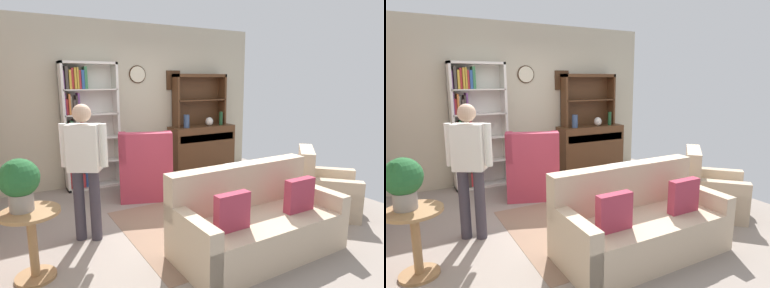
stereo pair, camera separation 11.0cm
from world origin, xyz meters
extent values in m
cube|color=gray|center=(0.00, 0.00, -0.01)|extent=(5.40, 4.60, 0.02)
cube|color=#BCB299|center=(0.00, 2.13, 1.40)|extent=(5.00, 0.06, 2.80)
cylinder|color=beige|center=(0.06, 2.08, 1.91)|extent=(0.28, 0.03, 0.28)
torus|color=#382314|center=(0.06, 2.08, 1.91)|extent=(0.31, 0.02, 0.31)
cube|color=#422816|center=(0.77, 2.08, 1.80)|extent=(0.28, 0.03, 0.36)
cube|color=#846651|center=(0.20, -0.30, 0.00)|extent=(2.36, 1.94, 0.01)
cube|color=silver|center=(-1.27, 1.93, 1.05)|extent=(0.04, 0.30, 2.10)
cube|color=silver|center=(-0.41, 1.93, 1.05)|extent=(0.04, 0.30, 2.10)
cube|color=silver|center=(-0.84, 1.93, 2.08)|extent=(0.90, 0.30, 0.04)
cube|color=silver|center=(-0.84, 1.93, 0.02)|extent=(0.90, 0.30, 0.04)
cube|color=silver|center=(-0.84, 2.07, 1.05)|extent=(0.90, 0.01, 2.10)
cube|color=silver|center=(-0.84, 1.93, 0.44)|extent=(0.86, 0.30, 0.02)
cube|color=#B22D33|center=(-1.23, 1.91, 0.23)|extent=(0.04, 0.13, 0.36)
cube|color=#337247|center=(-1.18, 1.91, 0.22)|extent=(0.03, 0.15, 0.34)
cube|color=gold|center=(-1.14, 1.91, 0.21)|extent=(0.03, 0.15, 0.31)
cube|color=gray|center=(-1.11, 1.91, 0.22)|extent=(0.02, 0.21, 0.34)
cube|color=#3F3833|center=(-1.07, 1.91, 0.19)|extent=(0.04, 0.23, 0.28)
cube|color=#B22D33|center=(-1.03, 1.91, 0.16)|extent=(0.04, 0.21, 0.22)
cube|color=#284C8C|center=(-0.98, 1.91, 0.22)|extent=(0.04, 0.18, 0.34)
cube|color=#284C8C|center=(-0.94, 1.91, 0.18)|extent=(0.02, 0.15, 0.26)
cube|color=silver|center=(-0.84, 1.93, 0.85)|extent=(0.86, 0.30, 0.02)
cube|color=#3F3833|center=(-1.23, 1.91, 0.62)|extent=(0.03, 0.13, 0.33)
cube|color=#284C8C|center=(-1.20, 1.91, 0.60)|extent=(0.04, 0.14, 0.29)
cube|color=#CC7233|center=(-1.15, 1.91, 0.60)|extent=(0.02, 0.21, 0.30)
cube|color=#CC7233|center=(-1.12, 1.91, 0.61)|extent=(0.03, 0.13, 0.31)
cube|color=gray|center=(-1.09, 1.91, 0.58)|extent=(0.03, 0.13, 0.24)
cube|color=gray|center=(-1.05, 1.91, 0.57)|extent=(0.04, 0.20, 0.23)
cube|color=gold|center=(-1.00, 1.91, 0.62)|extent=(0.04, 0.15, 0.34)
cube|color=silver|center=(-0.84, 1.93, 1.25)|extent=(0.86, 0.30, 0.02)
cube|color=#337247|center=(-1.23, 1.91, 1.00)|extent=(0.03, 0.10, 0.29)
cube|color=#B22D33|center=(-1.20, 1.91, 0.99)|extent=(0.04, 0.23, 0.27)
cube|color=#337247|center=(-1.16, 1.91, 1.01)|extent=(0.04, 0.16, 0.30)
cube|color=#3F3833|center=(-1.12, 1.91, 1.02)|extent=(0.02, 0.23, 0.32)
cube|color=gray|center=(-1.08, 1.91, 1.03)|extent=(0.04, 0.21, 0.34)
cube|color=#B22D33|center=(-1.03, 1.91, 0.97)|extent=(0.04, 0.11, 0.23)
cube|color=#B22D33|center=(-0.99, 1.91, 1.00)|extent=(0.03, 0.11, 0.29)
cube|color=silver|center=(-0.84, 1.93, 1.66)|extent=(0.86, 0.30, 0.02)
cube|color=#723F7F|center=(-1.24, 1.91, 1.44)|extent=(0.02, 0.14, 0.36)
cube|color=#B22D33|center=(-1.20, 1.91, 1.39)|extent=(0.03, 0.10, 0.25)
cube|color=#CC7233|center=(-1.17, 1.91, 1.43)|extent=(0.03, 0.18, 0.33)
cube|color=gray|center=(-1.14, 1.91, 1.41)|extent=(0.02, 0.14, 0.30)
cube|color=#3F3833|center=(-1.10, 1.91, 1.38)|extent=(0.04, 0.23, 0.24)
cube|color=#3F3833|center=(-1.06, 1.91, 1.41)|extent=(0.02, 0.23, 0.30)
cube|color=#723F7F|center=(-1.03, 1.91, 1.43)|extent=(0.03, 0.21, 0.34)
cube|color=#723F7F|center=(-1.23, 1.91, 1.81)|extent=(0.03, 0.15, 0.29)
cube|color=#3F3833|center=(-1.19, 1.91, 1.84)|extent=(0.04, 0.21, 0.35)
cube|color=gold|center=(-1.14, 1.91, 1.82)|extent=(0.03, 0.22, 0.30)
cube|color=#B22D33|center=(-1.10, 1.91, 1.83)|extent=(0.03, 0.11, 0.33)
cube|color=gold|center=(-1.06, 1.91, 1.83)|extent=(0.03, 0.15, 0.33)
cube|color=gold|center=(-1.02, 1.91, 1.84)|extent=(0.03, 0.17, 0.34)
cube|color=#B22D33|center=(-0.99, 1.91, 1.81)|extent=(0.03, 0.17, 0.30)
cube|color=#284C8C|center=(-0.95, 1.91, 1.82)|extent=(0.04, 0.21, 0.30)
cube|color=#337247|center=(-0.90, 1.91, 1.84)|extent=(0.04, 0.20, 0.35)
cube|color=#4C2D19|center=(1.28, 1.86, 0.51)|extent=(1.30, 0.45, 0.82)
cube|color=#4C2D19|center=(0.68, 1.69, 0.05)|extent=(0.06, 0.06, 0.10)
cube|color=#4C2D19|center=(1.88, 1.69, 0.05)|extent=(0.06, 0.06, 0.10)
cube|color=#4C2D19|center=(0.68, 2.04, 0.05)|extent=(0.06, 0.06, 0.10)
cube|color=#4C2D19|center=(1.88, 2.04, 0.05)|extent=(0.06, 0.06, 0.10)
cube|color=#3D2414|center=(1.28, 1.64, 0.71)|extent=(1.20, 0.01, 0.14)
cube|color=#4C2D19|center=(0.75, 1.94, 1.42)|extent=(0.04, 0.26, 1.00)
cube|color=#4C2D19|center=(1.81, 1.94, 1.42)|extent=(0.04, 0.26, 1.00)
cube|color=#4C2D19|center=(1.28, 1.94, 1.89)|extent=(1.10, 0.26, 0.06)
cube|color=#4C2D19|center=(1.28, 1.94, 1.42)|extent=(1.06, 0.26, 0.02)
cube|color=#4C2D19|center=(1.28, 2.06, 1.42)|extent=(1.10, 0.01, 1.00)
cylinder|color=#33476B|center=(0.89, 1.78, 1.04)|extent=(0.11, 0.11, 0.24)
ellipsoid|color=beige|center=(1.41, 1.79, 1.01)|extent=(0.15, 0.15, 0.17)
cylinder|color=#194223|center=(1.67, 1.77, 1.05)|extent=(0.07, 0.07, 0.27)
cube|color=#C6AD8E|center=(0.12, -1.18, 0.21)|extent=(1.81, 0.87, 0.42)
cube|color=#C6AD8E|center=(0.11, -0.85, 0.66)|extent=(1.80, 0.22, 0.48)
cube|color=#C6AD8E|center=(-0.71, -1.18, 0.30)|extent=(0.15, 0.85, 0.60)
cube|color=#C6AD8E|center=(0.95, -1.17, 0.30)|extent=(0.15, 0.85, 0.60)
cube|color=#A33347|center=(-0.33, -1.30, 0.60)|extent=(0.36, 0.10, 0.36)
cube|color=#A33347|center=(0.57, -1.29, 0.60)|extent=(0.36, 0.10, 0.36)
cube|color=white|center=(0.11, -0.85, 0.90)|extent=(0.36, 0.18, 0.00)
cube|color=#C6AD8E|center=(1.69, -0.79, 0.20)|extent=(1.08, 1.08, 0.40)
cube|color=#C6AD8E|center=(1.48, -0.58, 0.64)|extent=(0.66, 0.65, 0.48)
cube|color=#C6AD8E|center=(1.47, -1.01, 0.28)|extent=(0.64, 0.66, 0.55)
cube|color=#C6AD8E|center=(1.90, -0.58, 0.28)|extent=(0.64, 0.66, 0.55)
cube|color=#A33347|center=(-0.22, 1.12, 0.21)|extent=(1.01, 1.02, 0.42)
cube|color=#A33347|center=(-0.32, 0.84, 0.74)|extent=(0.80, 0.45, 0.63)
cube|color=#A33347|center=(0.01, 0.76, 0.83)|extent=(0.19, 0.30, 0.44)
cube|color=#A33347|center=(-0.63, 0.99, 0.83)|extent=(0.19, 0.30, 0.44)
cylinder|color=#997047|center=(-1.98, -0.50, 0.65)|extent=(0.52, 0.52, 0.03)
cylinder|color=#997047|center=(-1.98, -0.50, 0.32)|extent=(0.08, 0.08, 0.63)
cylinder|color=#997047|center=(-1.98, -0.50, 0.01)|extent=(0.36, 0.36, 0.03)
cylinder|color=gray|center=(-2.04, -0.46, 0.74)|extent=(0.20, 0.20, 0.16)
sphere|color=#235B2D|center=(-2.04, -0.46, 0.97)|extent=(0.35, 0.35, 0.35)
ellipsoid|color=#235B2D|center=(-2.11, -0.56, 1.01)|extent=(0.10, 0.06, 0.24)
ellipsoid|color=#235B2D|center=(-2.07, -0.58, 1.01)|extent=(0.10, 0.06, 0.24)
cylinder|color=#38333D|center=(-1.45, 0.08, 0.41)|extent=(0.16, 0.16, 0.82)
cylinder|color=#38333D|center=(-1.29, -0.01, 0.41)|extent=(0.16, 0.16, 0.82)
cube|color=silver|center=(-1.37, 0.04, 1.08)|extent=(0.39, 0.35, 0.52)
sphere|color=tan|center=(-1.37, 0.04, 1.46)|extent=(0.27, 0.27, 0.20)
cylinder|color=silver|center=(-1.56, 0.15, 1.11)|extent=(0.11, 0.11, 0.48)
cylinder|color=silver|center=(-1.18, -0.07, 1.11)|extent=(0.11, 0.11, 0.48)
camera|label=1|loc=(-2.12, -3.63, 1.82)|focal=30.94mm
camera|label=2|loc=(-2.02, -3.69, 1.82)|focal=30.94mm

